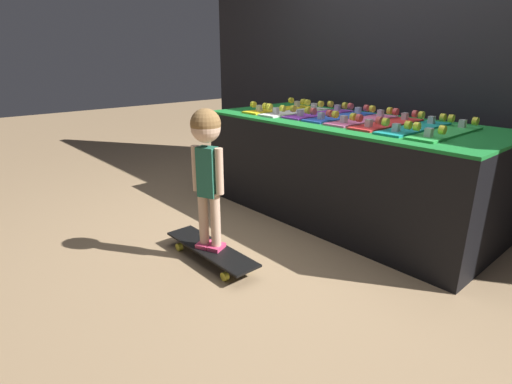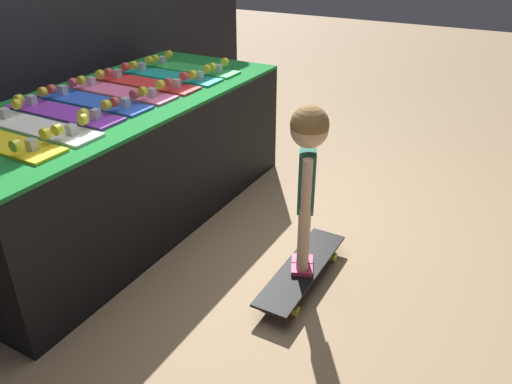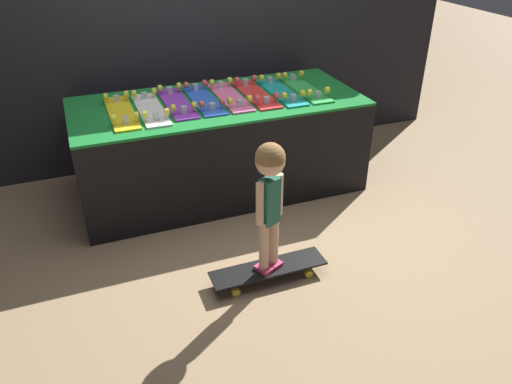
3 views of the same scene
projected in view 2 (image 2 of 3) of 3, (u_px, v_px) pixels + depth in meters
The scene contains 12 objects.
ground_plane at pixel (202, 239), 3.00m from camera, with size 16.00×16.00×0.00m, color #9E7F5B.
back_wall at pixel (11, 14), 3.00m from camera, with size 5.08×0.10×2.39m.
display_rack at pixel (120, 160), 3.07m from camera, with size 2.28×1.00×0.78m.
skateboard_white_on_rack at pixel (38, 125), 2.45m from camera, with size 0.19×0.72×0.09m.
skateboard_purple_on_rack at pixel (63, 111), 2.64m from camera, with size 0.19×0.72×0.09m.
skateboard_blue_on_rack at pixel (94, 100), 2.80m from camera, with size 0.19×0.72×0.09m.
skateboard_pink_on_rack at pixel (121, 90), 2.96m from camera, with size 0.19×0.72×0.09m.
skateboard_red_on_rack at pixel (146, 82), 3.12m from camera, with size 0.19×0.72×0.09m.
skateboard_teal_on_rack at pixel (170, 74), 3.28m from camera, with size 0.19×0.72×0.09m.
skateboard_green_on_rack at pixel (190, 67), 3.44m from camera, with size 0.19×0.72×0.09m.
skateboard_on_floor at pixel (302, 270), 2.61m from camera, with size 0.77×0.19×0.09m.
child at pixel (308, 160), 2.31m from camera, with size 0.20×0.18×0.88m.
Camera 2 is at (-2.04, -1.50, 1.67)m, focal length 35.00 mm.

